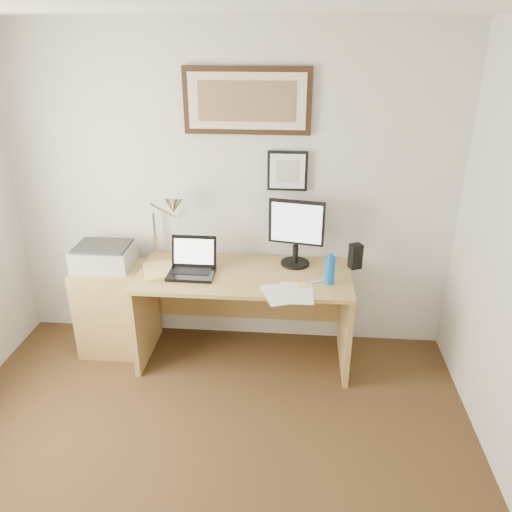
# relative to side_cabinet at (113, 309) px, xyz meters

# --- Properties ---
(wall_back) EXTENTS (3.50, 0.02, 2.50)m
(wall_back) POSITION_rel_side_cabinet_xyz_m (0.92, 0.32, 0.89)
(wall_back) COLOR silver
(wall_back) RESTS_ON ground
(side_cabinet) EXTENTS (0.50, 0.40, 0.73)m
(side_cabinet) POSITION_rel_side_cabinet_xyz_m (0.00, 0.00, 0.00)
(side_cabinet) COLOR #A28044
(side_cabinet) RESTS_ON floor
(water_bottle) EXTENTS (0.07, 0.07, 0.21)m
(water_bottle) POSITION_rel_side_cabinet_xyz_m (1.70, -0.15, 0.49)
(water_bottle) COLOR #0E5CB8
(water_bottle) RESTS_ON desk
(bottle_cap) EXTENTS (0.04, 0.04, 0.02)m
(bottle_cap) POSITION_rel_side_cabinet_xyz_m (1.70, -0.15, 0.60)
(bottle_cap) COLOR #0E5CB8
(bottle_cap) RESTS_ON water_bottle
(speaker) EXTENTS (0.11, 0.10, 0.19)m
(speaker) POSITION_rel_side_cabinet_xyz_m (1.91, 0.12, 0.48)
(speaker) COLOR black
(speaker) RESTS_ON desk
(paper_sheet_a) EXTENTS (0.30, 0.36, 0.00)m
(paper_sheet_a) POSITION_rel_side_cabinet_xyz_m (1.35, -0.35, 0.39)
(paper_sheet_a) COLOR white
(paper_sheet_a) RESTS_ON desk
(paper_sheet_b) EXTENTS (0.23, 0.32, 0.00)m
(paper_sheet_b) POSITION_rel_side_cabinet_xyz_m (1.47, -0.32, 0.39)
(paper_sheet_b) COLOR white
(paper_sheet_b) RESTS_ON desk
(sticky_pad) EXTENTS (0.08, 0.08, 0.01)m
(sticky_pad) POSITION_rel_side_cabinet_xyz_m (1.51, -0.22, 0.39)
(sticky_pad) COLOR #D5C665
(sticky_pad) RESTS_ON desk
(marker_pen) EXTENTS (0.14, 0.06, 0.02)m
(marker_pen) POSITION_rel_side_cabinet_xyz_m (1.59, -0.16, 0.39)
(marker_pen) COLOR white
(marker_pen) RESTS_ON desk
(book) EXTENTS (0.32, 0.37, 0.02)m
(book) POSITION_rel_side_cabinet_xyz_m (0.33, -0.11, 0.40)
(book) COLOR #E4C26B
(book) RESTS_ON desk
(desk) EXTENTS (1.60, 0.70, 0.75)m
(desk) POSITION_rel_side_cabinet_xyz_m (1.07, 0.04, 0.15)
(desk) COLOR #A28044
(desk) RESTS_ON floor
(laptop) EXTENTS (0.34, 0.30, 0.26)m
(laptop) POSITION_rel_side_cabinet_xyz_m (0.69, -0.07, 0.44)
(laptop) COLOR black
(laptop) RESTS_ON desk
(lcd_monitor) EXTENTS (0.42, 0.22, 0.52)m
(lcd_monitor) POSITION_rel_side_cabinet_xyz_m (1.45, 0.14, 0.68)
(lcd_monitor) COLOR black
(lcd_monitor) RESTS_ON desk
(printer) EXTENTS (0.44, 0.34, 0.18)m
(printer) POSITION_rel_side_cabinet_xyz_m (-0.03, 0.03, 0.45)
(printer) COLOR #A5A5A8
(printer) RESTS_ON side_cabinet
(desk_lamp) EXTENTS (0.29, 0.27, 0.53)m
(desk_lamp) POSITION_rel_side_cabinet_xyz_m (0.51, 0.13, 0.82)
(desk_lamp) COLOR silver
(desk_lamp) RESTS_ON desk
(picture_large) EXTENTS (0.92, 0.04, 0.47)m
(picture_large) POSITION_rel_side_cabinet_xyz_m (1.07, 0.29, 1.59)
(picture_large) COLOR black
(picture_large) RESTS_ON wall_back
(picture_small) EXTENTS (0.30, 0.03, 0.30)m
(picture_small) POSITION_rel_side_cabinet_xyz_m (1.37, 0.29, 1.09)
(picture_small) COLOR black
(picture_small) RESTS_ON wall_back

